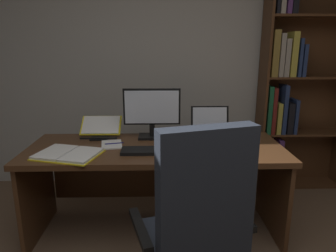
{
  "coord_description": "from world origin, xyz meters",
  "views": [
    {
      "loc": [
        -0.15,
        -0.77,
        1.45
      ],
      "look_at": [
        -0.1,
        1.37,
        0.88
      ],
      "focal_mm": 33.0,
      "sensor_mm": 36.0,
      "label": 1
    }
  ],
  "objects_px": {
    "pen": "(114,143)",
    "laptop": "(211,131)",
    "bookshelf": "(295,79)",
    "open_binder": "(68,154)",
    "reading_stand_with_book": "(101,127)",
    "monitor": "(152,114)",
    "notepad": "(112,145)",
    "computer_mouse": "(193,149)",
    "desk": "(156,166)",
    "office_chair": "(196,237)",
    "keyboard": "(151,151)"
  },
  "relations": [
    {
      "from": "laptop",
      "to": "reading_stand_with_book",
      "type": "bearing_deg",
      "value": 177.17
    },
    {
      "from": "keyboard",
      "to": "pen",
      "type": "bearing_deg",
      "value": 149.02
    },
    {
      "from": "monitor",
      "to": "keyboard",
      "type": "bearing_deg",
      "value": -90.0
    },
    {
      "from": "office_chair",
      "to": "open_binder",
      "type": "distance_m",
      "value": 1.04
    },
    {
      "from": "monitor",
      "to": "laptop",
      "type": "bearing_deg",
      "value": 0.2
    },
    {
      "from": "office_chair",
      "to": "monitor",
      "type": "relative_size",
      "value": 2.39
    },
    {
      "from": "computer_mouse",
      "to": "open_binder",
      "type": "bearing_deg",
      "value": -176.69
    },
    {
      "from": "desk",
      "to": "bookshelf",
      "type": "xyz_separation_m",
      "value": [
        1.36,
        0.75,
        0.59
      ]
    },
    {
      "from": "bookshelf",
      "to": "open_binder",
      "type": "distance_m",
      "value": 2.24
    },
    {
      "from": "bookshelf",
      "to": "notepad",
      "type": "height_order",
      "value": "bookshelf"
    },
    {
      "from": "office_chair",
      "to": "reading_stand_with_book",
      "type": "distance_m",
      "value": 1.29
    },
    {
      "from": "desk",
      "to": "notepad",
      "type": "height_order",
      "value": "notepad"
    },
    {
      "from": "pen",
      "to": "notepad",
      "type": "bearing_deg",
      "value": 180.0
    },
    {
      "from": "computer_mouse",
      "to": "notepad",
      "type": "xyz_separation_m",
      "value": [
        -0.6,
        0.17,
        -0.02
      ]
    },
    {
      "from": "bookshelf",
      "to": "pen",
      "type": "bearing_deg",
      "value": -154.71
    },
    {
      "from": "desk",
      "to": "notepad",
      "type": "distance_m",
      "value": 0.39
    },
    {
      "from": "bookshelf",
      "to": "laptop",
      "type": "xyz_separation_m",
      "value": [
        -0.91,
        -0.6,
        -0.35
      ]
    },
    {
      "from": "desk",
      "to": "office_chair",
      "type": "xyz_separation_m",
      "value": [
        0.22,
        -0.84,
        -0.06
      ]
    },
    {
      "from": "laptop",
      "to": "computer_mouse",
      "type": "relative_size",
      "value": 3.05
    },
    {
      "from": "pen",
      "to": "office_chair",
      "type": "bearing_deg",
      "value": -56.53
    },
    {
      "from": "office_chair",
      "to": "desk",
      "type": "bearing_deg",
      "value": 88.81
    },
    {
      "from": "keyboard",
      "to": "open_binder",
      "type": "height_order",
      "value": "same"
    },
    {
      "from": "laptop",
      "to": "pen",
      "type": "distance_m",
      "value": 0.79
    },
    {
      "from": "monitor",
      "to": "bookshelf",
      "type": "bearing_deg",
      "value": 23.31
    },
    {
      "from": "bookshelf",
      "to": "computer_mouse",
      "type": "bearing_deg",
      "value": -138.67
    },
    {
      "from": "reading_stand_with_book",
      "to": "pen",
      "type": "height_order",
      "value": "reading_stand_with_book"
    },
    {
      "from": "monitor",
      "to": "open_binder",
      "type": "xyz_separation_m",
      "value": [
        -0.57,
        -0.41,
        -0.19
      ]
    },
    {
      "from": "desk",
      "to": "monitor",
      "type": "relative_size",
      "value": 4.16
    },
    {
      "from": "laptop",
      "to": "computer_mouse",
      "type": "bearing_deg",
      "value": -116.81
    },
    {
      "from": "notepad",
      "to": "desk",
      "type": "bearing_deg",
      "value": 6.45
    },
    {
      "from": "reading_stand_with_book",
      "to": "open_binder",
      "type": "xyz_separation_m",
      "value": [
        -0.14,
        -0.46,
        -0.06
      ]
    },
    {
      "from": "reading_stand_with_book",
      "to": "office_chair",
      "type": "bearing_deg",
      "value": -57.14
    },
    {
      "from": "monitor",
      "to": "pen",
      "type": "height_order",
      "value": "monitor"
    },
    {
      "from": "keyboard",
      "to": "reading_stand_with_book",
      "type": "height_order",
      "value": "reading_stand_with_book"
    },
    {
      "from": "notepad",
      "to": "open_binder",
      "type": "bearing_deg",
      "value": -140.13
    },
    {
      "from": "laptop",
      "to": "computer_mouse",
      "type": "height_order",
      "value": "laptop"
    },
    {
      "from": "computer_mouse",
      "to": "office_chair",
      "type": "bearing_deg",
      "value": -94.39
    },
    {
      "from": "notepad",
      "to": "pen",
      "type": "height_order",
      "value": "pen"
    },
    {
      "from": "monitor",
      "to": "computer_mouse",
      "type": "bearing_deg",
      "value": -50.27
    },
    {
      "from": "computer_mouse",
      "to": "monitor",
      "type": "bearing_deg",
      "value": 129.73
    },
    {
      "from": "office_chair",
      "to": "laptop",
      "type": "bearing_deg",
      "value": 61.12
    },
    {
      "from": "desk",
      "to": "notepad",
      "type": "xyz_separation_m",
      "value": [
        -0.33,
        -0.04,
        0.19
      ]
    },
    {
      "from": "desk",
      "to": "office_chair",
      "type": "height_order",
      "value": "office_chair"
    },
    {
      "from": "laptop",
      "to": "reading_stand_with_book",
      "type": "relative_size",
      "value": 0.97
    },
    {
      "from": "bookshelf",
      "to": "keyboard",
      "type": "height_order",
      "value": "bookshelf"
    },
    {
      "from": "computer_mouse",
      "to": "pen",
      "type": "bearing_deg",
      "value": 163.77
    },
    {
      "from": "bookshelf",
      "to": "keyboard",
      "type": "bearing_deg",
      "value": -145.39
    },
    {
      "from": "laptop",
      "to": "notepad",
      "type": "bearing_deg",
      "value": -166.19
    },
    {
      "from": "pen",
      "to": "laptop",
      "type": "bearing_deg",
      "value": 14.16
    },
    {
      "from": "office_chair",
      "to": "keyboard",
      "type": "distance_m",
      "value": 0.73
    }
  ]
}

